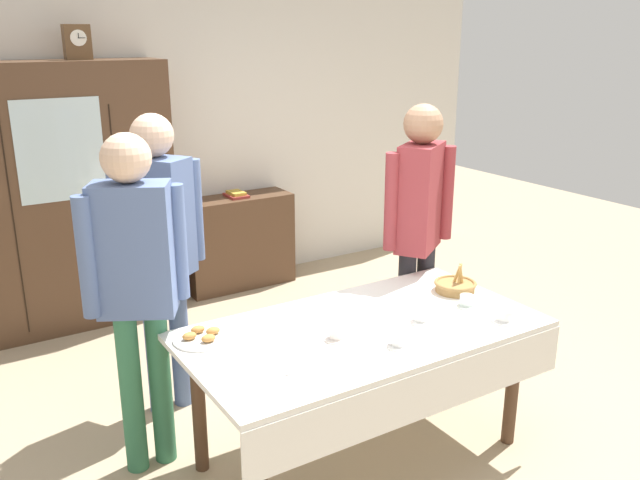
% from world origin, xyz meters
% --- Properties ---
extents(ground_plane, '(12.00, 12.00, 0.00)m').
position_xyz_m(ground_plane, '(0.00, 0.00, 0.00)').
color(ground_plane, tan).
rests_on(ground_plane, ground).
extents(back_wall, '(6.40, 0.10, 2.70)m').
position_xyz_m(back_wall, '(0.00, 2.65, 1.35)').
color(back_wall, silver).
rests_on(back_wall, ground).
extents(dining_table, '(1.80, 0.95, 0.74)m').
position_xyz_m(dining_table, '(0.00, -0.23, 0.64)').
color(dining_table, '#4C3321').
rests_on(dining_table, ground).
extents(wall_cabinet, '(1.62, 0.46, 1.96)m').
position_xyz_m(wall_cabinet, '(-0.90, 2.35, 0.98)').
color(wall_cabinet, '#4C3321').
rests_on(wall_cabinet, ground).
extents(mantel_clock, '(0.18, 0.11, 0.24)m').
position_xyz_m(mantel_clock, '(-0.66, 2.35, 2.08)').
color(mantel_clock, brown).
rests_on(mantel_clock, wall_cabinet).
extents(bookshelf_low, '(0.95, 0.35, 0.80)m').
position_xyz_m(bookshelf_low, '(0.53, 2.41, 0.40)').
color(bookshelf_low, '#4C3321').
rests_on(bookshelf_low, ground).
extents(book_stack, '(0.16, 0.22, 0.05)m').
position_xyz_m(book_stack, '(0.53, 2.41, 0.82)').
color(book_stack, '#99332D').
rests_on(book_stack, bookshelf_low).
extents(tea_cup_mid_right, '(0.13, 0.13, 0.06)m').
position_xyz_m(tea_cup_mid_right, '(0.02, -0.46, 0.77)').
color(tea_cup_mid_right, white).
rests_on(tea_cup_mid_right, dining_table).
extents(tea_cup_far_right, '(0.13, 0.13, 0.06)m').
position_xyz_m(tea_cup_far_right, '(-0.18, -0.25, 0.77)').
color(tea_cup_far_right, white).
rests_on(tea_cup_far_right, dining_table).
extents(tea_cup_near_right, '(0.13, 0.13, 0.06)m').
position_xyz_m(tea_cup_near_right, '(0.65, -0.53, 0.77)').
color(tea_cup_near_right, white).
rests_on(tea_cup_near_right, dining_table).
extents(tea_cup_front_edge, '(0.13, 0.13, 0.06)m').
position_xyz_m(tea_cup_front_edge, '(0.63, -0.28, 0.77)').
color(tea_cup_front_edge, silver).
rests_on(tea_cup_front_edge, dining_table).
extents(tea_cup_center, '(0.13, 0.13, 0.06)m').
position_xyz_m(tea_cup_center, '(0.29, -0.31, 0.77)').
color(tea_cup_center, white).
rests_on(tea_cup_center, dining_table).
extents(bread_basket, '(0.24, 0.24, 0.16)m').
position_xyz_m(bread_basket, '(0.72, -0.09, 0.78)').
color(bread_basket, '#9E7542').
rests_on(bread_basket, dining_table).
extents(pastry_plate, '(0.28, 0.28, 0.05)m').
position_xyz_m(pastry_plate, '(-0.74, 0.09, 0.76)').
color(pastry_plate, white).
rests_on(pastry_plate, dining_table).
extents(spoon_near_left, '(0.12, 0.02, 0.01)m').
position_xyz_m(spoon_near_left, '(-0.58, -0.42, 0.75)').
color(spoon_near_left, silver).
rests_on(spoon_near_left, dining_table).
extents(spoon_near_right, '(0.12, 0.02, 0.01)m').
position_xyz_m(spoon_near_right, '(-0.42, -0.29, 0.75)').
color(spoon_near_right, silver).
rests_on(spoon_near_right, dining_table).
extents(person_behind_table_right, '(0.52, 0.41, 1.75)m').
position_xyz_m(person_behind_table_right, '(-0.68, 0.79, 1.07)').
color(person_behind_table_right, slate).
rests_on(person_behind_table_right, ground).
extents(person_behind_table_left, '(0.52, 0.37, 1.76)m').
position_xyz_m(person_behind_table_left, '(0.80, 0.34, 1.08)').
color(person_behind_table_left, '#232328').
rests_on(person_behind_table_left, ground).
extents(person_beside_shelf, '(0.52, 0.35, 1.73)m').
position_xyz_m(person_beside_shelf, '(-0.96, 0.32, 1.06)').
color(person_beside_shelf, '#33704C').
rests_on(person_beside_shelf, ground).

